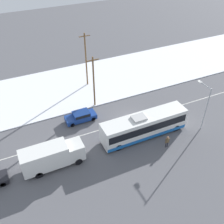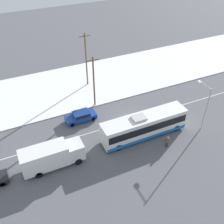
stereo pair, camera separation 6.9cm
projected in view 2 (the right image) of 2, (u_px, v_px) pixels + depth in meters
name	position (u px, v px, depth m)	size (l,w,h in m)	color
ground_plane	(131.00, 120.00, 38.02)	(120.00, 120.00, 0.00)	#56565B
snow_lot	(99.00, 80.00, 46.92)	(80.00, 14.19, 0.12)	white
lane_marking_center	(131.00, 120.00, 38.02)	(60.00, 0.12, 0.00)	silver
city_bus	(144.00, 126.00, 34.52)	(11.82, 2.57, 3.43)	white
box_truck	(51.00, 156.00, 30.24)	(7.29, 2.30, 3.09)	silver
sedan_car	(81.00, 116.00, 37.55)	(4.45, 1.80, 1.46)	navy
pedestrian_at_stop	(167.00, 141.00, 33.10)	(0.64, 0.29, 1.78)	#23232D
streetlamp	(205.00, 102.00, 34.42)	(0.36, 2.54, 6.57)	#9EA3A8
utility_pole_roadside	(94.00, 82.00, 38.33)	(1.80, 0.24, 8.25)	brown
utility_pole_snowlot	(86.00, 59.00, 42.86)	(1.80, 0.24, 9.27)	brown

